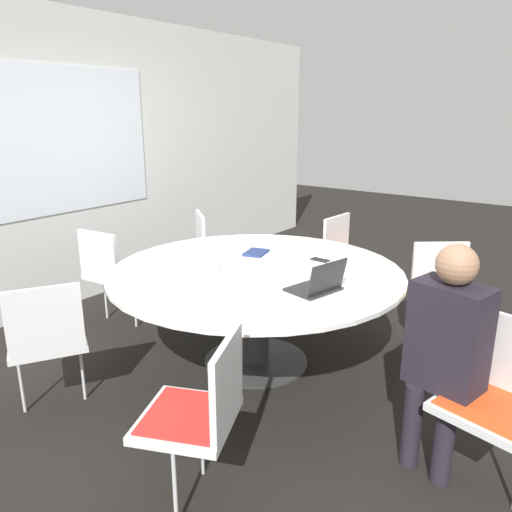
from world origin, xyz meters
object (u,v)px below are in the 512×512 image
at_px(person_0, 446,343).
at_px(spiral_notebook, 256,253).
at_px(cell_phone, 320,260).
at_px(handbag, 299,278).
at_px(laptop, 319,284).
at_px(coffee_cup, 213,265).
at_px(chair_2, 347,254).
at_px(chair_0, 497,391).
at_px(chair_6, 201,407).
at_px(chair_4, 111,268).
at_px(chair_5, 47,335).
at_px(chair_1, 444,291).
at_px(chair_3, 214,247).

bearing_deg(person_0, spiral_notebook, -8.84).
height_order(cell_phone, handbag, cell_phone).
distance_m(laptop, spiral_notebook, 0.94).
bearing_deg(coffee_cup, chair_2, -9.38).
xyz_separation_m(coffee_cup, handbag, (1.70, 0.31, -0.63)).
distance_m(chair_0, chair_6, 1.42).
bearing_deg(chair_2, person_0, 42.42).
height_order(chair_4, chair_5, same).
bearing_deg(chair_1, chair_0, 77.94).
relative_size(chair_4, coffee_cup, 9.78).
relative_size(chair_1, cell_phone, 6.12).
distance_m(chair_3, chair_5, 2.15).
relative_size(laptop, handbag, 0.99).
xyz_separation_m(person_0, spiral_notebook, (0.67, 1.66, 0.03)).
distance_m(chair_0, spiral_notebook, 2.03).
bearing_deg(chair_5, laptop, -17.76).
relative_size(chair_5, spiral_notebook, 3.59).
bearing_deg(chair_1, cell_phone, -8.53).
relative_size(chair_0, chair_4, 1.00).
distance_m(chair_1, chair_6, 2.24).
relative_size(chair_3, chair_5, 1.00).
distance_m(chair_0, chair_2, 2.39).
height_order(person_0, spiral_notebook, person_0).
height_order(spiral_notebook, coffee_cup, coffee_cup).
height_order(coffee_cup, handbag, coffee_cup).
xyz_separation_m(chair_6, laptop, (1.13, 0.04, 0.26)).
distance_m(chair_3, chair_4, 1.06).
bearing_deg(coffee_cup, chair_5, 159.39).
height_order(chair_0, cell_phone, chair_0).
xyz_separation_m(laptop, cell_phone, (0.60, 0.33, -0.05)).
relative_size(chair_3, person_0, 0.71).
relative_size(chair_0, spiral_notebook, 3.59).
relative_size(chair_0, chair_5, 1.00).
xyz_separation_m(chair_2, chair_6, (-2.67, -0.59, 0.00)).
bearing_deg(chair_3, chair_1, 41.64).
bearing_deg(chair_2, chair_0, 47.57).
distance_m(chair_0, chair_3, 3.04).
relative_size(chair_2, spiral_notebook, 3.59).
distance_m(chair_0, person_0, 0.32).
bearing_deg(chair_2, chair_5, -10.21).
bearing_deg(chair_6, laptop, -21.53).
xyz_separation_m(chair_2, person_0, (-1.75, -1.40, 0.19)).
distance_m(chair_6, cell_phone, 1.78).
bearing_deg(chair_0, laptop, 3.49).
relative_size(chair_3, coffee_cup, 9.78).
relative_size(chair_2, chair_5, 1.00).
height_order(person_0, handbag, person_0).
xyz_separation_m(chair_5, person_0, (0.91, -2.06, 0.19)).
xyz_separation_m(chair_1, laptop, (-1.06, 0.47, 0.26)).
distance_m(spiral_notebook, coffee_cup, 0.51).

